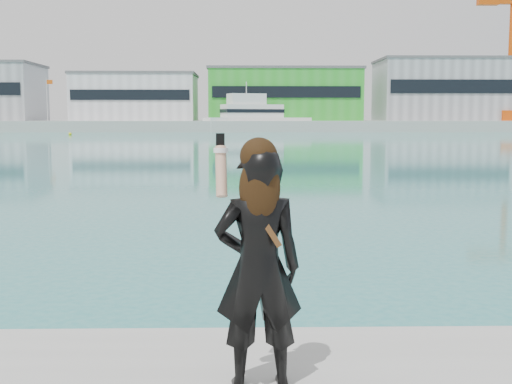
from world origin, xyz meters
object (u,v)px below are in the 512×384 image
at_px(buoy_far, 70,135).
at_px(woman, 258,261).
at_px(motor_yacht, 255,118).
at_px(buoy_near, 268,143).

height_order(buoy_far, woman, woman).
xyz_separation_m(buoy_far, woman, (25.80, -92.16, 1.60)).
distance_m(buoy_far, woman, 95.72).
xyz_separation_m(motor_yacht, buoy_far, (-27.87, -23.47, -2.57)).
xyz_separation_m(buoy_near, buoy_far, (-28.13, 32.39, 0.00)).
bearing_deg(woman, buoy_near, -97.63).
bearing_deg(woman, motor_yacht, -96.42).
xyz_separation_m(buoy_near, woman, (-2.34, -59.77, 1.60)).
bearing_deg(buoy_far, motor_yacht, 40.10).
distance_m(buoy_near, buoy_far, 42.90).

